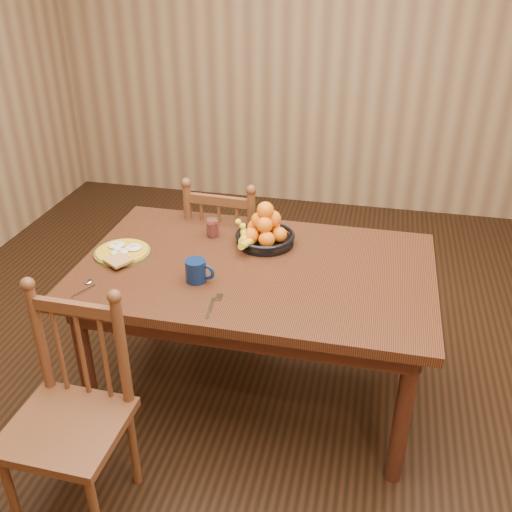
% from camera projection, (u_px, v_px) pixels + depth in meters
% --- Properties ---
extents(room, '(4.52, 5.02, 2.72)m').
position_uv_depth(room, '(256.00, 137.00, 2.31)').
color(room, black).
rests_on(room, ground).
extents(dining_table, '(1.60, 1.00, 0.75)m').
position_uv_depth(dining_table, '(256.00, 281.00, 2.64)').
color(dining_table, black).
rests_on(dining_table, ground).
extents(chair_far, '(0.45, 0.43, 0.95)m').
position_uv_depth(chair_far, '(229.00, 256.00, 3.27)').
color(chair_far, '#512C18').
rests_on(chair_far, ground).
extents(chair_near, '(0.43, 0.42, 0.94)m').
position_uv_depth(chair_near, '(71.00, 416.00, 2.17)').
color(chair_near, '#512C18').
rests_on(chair_near, ground).
extents(breakfast_plate, '(0.26, 0.31, 0.04)m').
position_uv_depth(breakfast_plate, '(122.00, 252.00, 2.68)').
color(breakfast_plate, '#59601E').
rests_on(breakfast_plate, dining_table).
extents(fork, '(0.04, 0.18, 0.00)m').
position_uv_depth(fork, '(213.00, 304.00, 2.32)').
color(fork, silver).
rests_on(fork, dining_table).
extents(spoon, '(0.06, 0.15, 0.01)m').
position_uv_depth(spoon, '(87.00, 285.00, 2.45)').
color(spoon, silver).
rests_on(spoon, dining_table).
extents(coffee_mug, '(0.13, 0.09, 0.10)m').
position_uv_depth(coffee_mug, '(197.00, 271.00, 2.46)').
color(coffee_mug, '#0B1B3C').
rests_on(coffee_mug, dining_table).
extents(juice_glass, '(0.06, 0.06, 0.09)m').
position_uv_depth(juice_glass, '(213.00, 228.00, 2.84)').
color(juice_glass, silver).
rests_on(juice_glass, dining_table).
extents(fruit_bowl, '(0.32, 0.32, 0.22)m').
position_uv_depth(fruit_bowl, '(264.00, 231.00, 2.76)').
color(fruit_bowl, black).
rests_on(fruit_bowl, dining_table).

